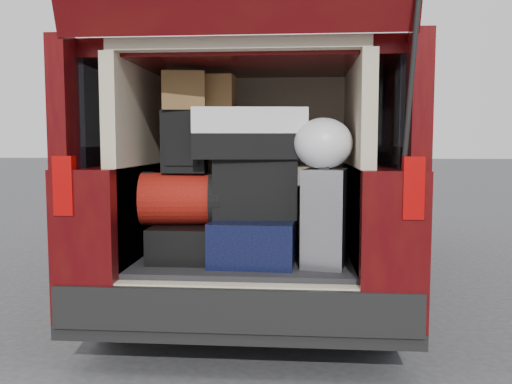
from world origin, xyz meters
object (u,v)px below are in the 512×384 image
Objects in this scene: navy_hardshell at (255,239)px; twotone_duffel at (249,134)px; red_duffel at (182,199)px; black_soft_case at (255,188)px; silver_roller at (325,217)px; backpack at (184,142)px; black_hardshell at (186,241)px.

navy_hardshell is 0.61m from twotone_duffel.
navy_hardshell is 0.50m from red_duffel.
twotone_duffel is at bearing -160.85° from black_soft_case.
silver_roller is at bearing -19.19° from black_soft_case.
backpack reaches higher than red_duffel.
black_hardshell is at bearing 177.23° from navy_hardshell.
black_hardshell is 0.84m from silver_roller.
twotone_duffel is (0.38, -0.01, 0.64)m from black_hardshell.
silver_roller is at bearing -7.20° from navy_hardshell.
backpack is (0.00, -0.01, 0.59)m from black_hardshell.
backpack is (-0.41, -0.01, 0.27)m from black_soft_case.
backpack is 0.56× the size of twotone_duffel.
navy_hardshell is 1.58× the size of backpack.
black_hardshell is at bearing 91.35° from backpack.
black_soft_case is at bearing -4.33° from red_duffel.
twotone_duffel reaches higher than silver_roller.
black_hardshell is 1.06× the size of black_soft_case.
black_hardshell is at bearing 175.95° from black_soft_case.
red_duffel is 1.30× the size of backpack.
silver_roller is 1.15× the size of red_duffel.
navy_hardshell is at bearing -5.77° from black_hardshell.
backpack reaches higher than black_hardshell.
black_hardshell is 0.94× the size of silver_roller.
black_soft_case is 0.32m from twotone_duffel.
black_soft_case is at bearing 16.47° from twotone_duffel.
red_duffel is (-0.44, 0.03, 0.23)m from navy_hardshell.
silver_roller is at bearing -8.45° from backpack.
silver_roller is 1.49× the size of backpack.
twotone_duffel is at bearing 147.91° from navy_hardshell.
backpack is (-0.42, 0.02, 0.57)m from navy_hardshell.
backpack is 0.38m from twotone_duffel.
navy_hardshell is at bearing -5.28° from backpack.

